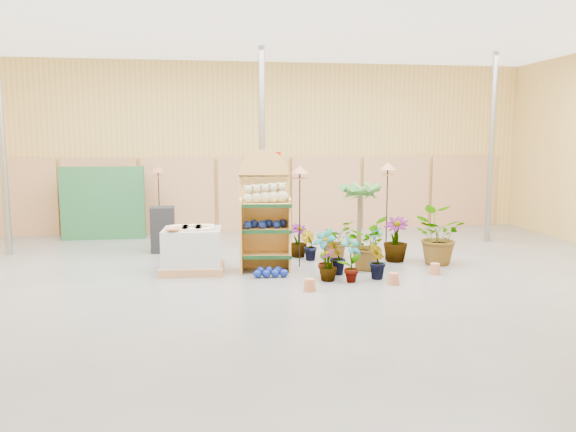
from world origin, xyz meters
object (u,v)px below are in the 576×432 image
Objects in this scene: bird_table_front at (300,173)px; potted_plant_2 at (366,244)px; display_shelf at (265,215)px; pallet_stack at (192,250)px.

bird_table_front reaches higher than potted_plant_2.
display_shelf is 2.01m from potted_plant_2.
pallet_stack is at bearing -176.66° from bird_table_front.
display_shelf reaches higher than pallet_stack.
pallet_stack is 0.62× the size of bird_table_front.
potted_plant_2 reaches higher than pallet_stack.
bird_table_front reaches higher than pallet_stack.
display_shelf is at bearing 172.07° from potted_plant_2.
bird_table_front is at bearing 163.32° from potted_plant_2.
bird_table_front is (0.69, 0.10, 0.79)m from display_shelf.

